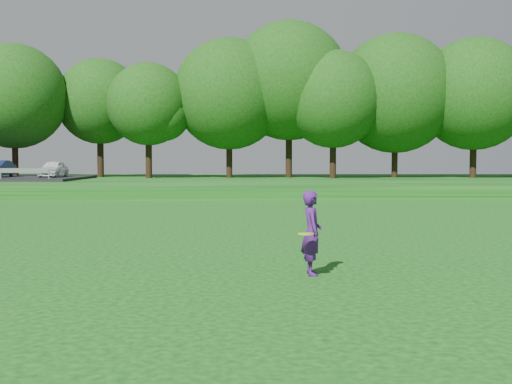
{
  "coord_description": "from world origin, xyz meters",
  "views": [
    {
      "loc": [
        0.44,
        -13.07,
        2.12
      ],
      "look_at": [
        0.48,
        2.49,
        1.3
      ],
      "focal_mm": 45.0,
      "sensor_mm": 36.0,
      "label": 1
    }
  ],
  "objects": [
    {
      "name": "berm",
      "position": [
        0.0,
        34.0,
        0.3
      ],
      "size": [
        130.0,
        30.0,
        0.6
      ],
      "primitive_type": "cube",
      "color": "#0C3F0F",
      "rests_on": "ground"
    },
    {
      "name": "treeline",
      "position": [
        0.0,
        38.0,
        8.1
      ],
      "size": [
        104.0,
        7.0,
        15.0
      ],
      "primitive_type": null,
      "color": "#153D0E",
      "rests_on": "berm"
    },
    {
      "name": "ground",
      "position": [
        0.0,
        0.0,
        0.0
      ],
      "size": [
        140.0,
        140.0,
        0.0
      ],
      "primitive_type": "plane",
      "color": "#0C3F0F",
      "rests_on": "ground"
    },
    {
      "name": "woman",
      "position": [
        1.48,
        -1.51,
        0.77
      ],
      "size": [
        0.49,
        0.92,
        1.54
      ],
      "color": "#49186E",
      "rests_on": "ground"
    },
    {
      "name": "walking_path",
      "position": [
        0.0,
        20.0,
        0.02
      ],
      "size": [
        130.0,
        1.6,
        0.04
      ],
      "primitive_type": "cube",
      "color": "gray",
      "rests_on": "ground"
    }
  ]
}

